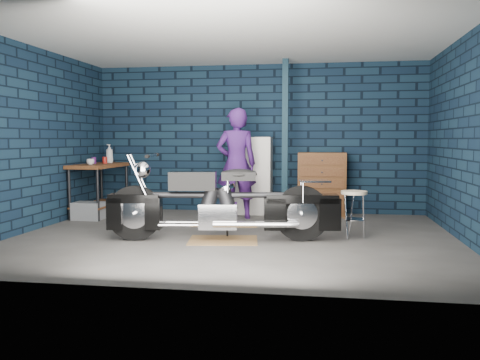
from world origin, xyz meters
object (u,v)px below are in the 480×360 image
object	(u,v)px
storage_bin	(88,211)
locker	(254,176)
motorcycle	(223,197)
workbench	(100,190)
tool_chest	(322,184)
shop_stool	(354,215)
person	(236,164)

from	to	relation	value
storage_bin	locker	xyz separation A→B (m)	(2.63, 1.14, 0.54)
locker	motorcycle	bearing A→B (deg)	-91.47
workbench	locker	size ratio (longest dim) A/B	1.02
workbench	storage_bin	distance (m)	0.59
storage_bin	motorcycle	bearing A→B (deg)	-27.97
motorcycle	tool_chest	world-z (taller)	motorcycle
locker	shop_stool	size ratio (longest dim) A/B	2.14
workbench	locker	distance (m)	2.73
workbench	person	distance (m)	2.48
workbench	storage_bin	world-z (taller)	workbench
person	shop_stool	world-z (taller)	person
person	storage_bin	world-z (taller)	person
person	locker	bearing A→B (deg)	-124.28
motorcycle	person	xyz separation A→B (m)	(-0.15, 1.90, 0.36)
person	storage_bin	distance (m)	2.60
person	tool_chest	world-z (taller)	person
workbench	tool_chest	bearing A→B (deg)	9.40
person	tool_chest	bearing A→B (deg)	-172.08
motorcycle	shop_stool	xyz separation A→B (m)	(1.71, 0.46, -0.25)
person	shop_stool	xyz separation A→B (m)	(1.86, -1.45, -0.61)
tool_chest	shop_stool	size ratio (longest dim) A/B	1.72
workbench	locker	bearing A→B (deg)	13.58
motorcycle	shop_stool	distance (m)	1.79
storage_bin	shop_stool	size ratio (longest dim) A/B	0.74
tool_chest	locker	bearing A→B (deg)	180.00
person	locker	xyz separation A→B (m)	(0.21, 0.60, -0.24)
person	tool_chest	distance (m)	1.59
locker	tool_chest	xyz separation A→B (m)	(1.22, 0.00, -0.14)
storage_bin	shop_stool	distance (m)	4.38
motorcycle	tool_chest	xyz separation A→B (m)	(1.28, 2.50, -0.02)
motorcycle	locker	distance (m)	2.50
storage_bin	shop_stool	world-z (taller)	shop_stool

